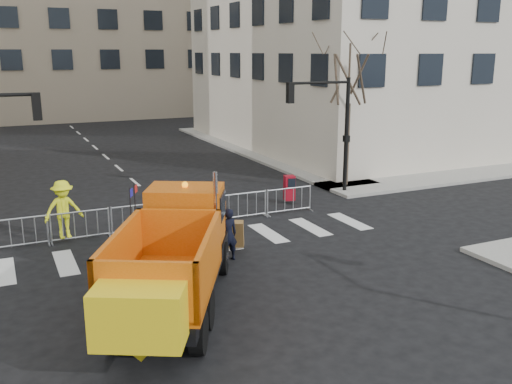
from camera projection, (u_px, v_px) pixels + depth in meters
name	position (u px, v px, depth m)	size (l,w,h in m)	color
ground	(274.00, 303.00, 15.26)	(120.00, 120.00, 0.00)	black
sidewalk_back	(179.00, 218.00, 22.73)	(64.00, 5.00, 0.15)	gray
traffic_light_right	(346.00, 137.00, 26.45)	(0.18, 0.18, 5.40)	black
crowd_barriers	(166.00, 215.00, 21.51)	(12.60, 0.60, 1.10)	#9EA0A5
street_tree	(348.00, 111.00, 27.36)	(3.00, 3.00, 7.50)	#382B21
plow_truck	(173.00, 255.00, 14.50)	(6.21, 8.91, 3.43)	black
cop_a	(228.00, 235.00, 18.20)	(0.63, 0.41, 1.73)	black
cop_b	(172.00, 227.00, 18.69)	(0.93, 0.72, 1.91)	black
cop_c	(211.00, 239.00, 17.83)	(0.99, 0.41, 1.69)	black
worker	(63.00, 209.00, 19.91)	(1.34, 0.77, 2.07)	yellow
newspaper_box	(289.00, 188.00, 25.12)	(0.45, 0.40, 1.10)	maroon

